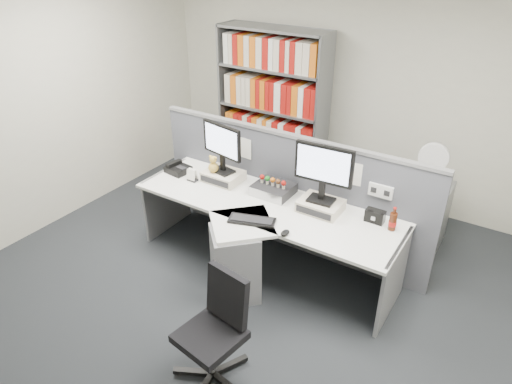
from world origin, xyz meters
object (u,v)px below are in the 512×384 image
Objects in this scene: speaker at (375,216)px; shelving_unit at (272,111)px; monitor_left at (222,144)px; desk_phone at (178,169)px; desk_calendar at (192,176)px; filing_cabinet at (421,217)px; monitor_right at (324,169)px; cola_bottle at (393,222)px; desk at (253,238)px; desktop_pc at (273,189)px; desk_fan at (433,160)px; office_chair at (217,327)px; mouse at (285,233)px; keyboard at (252,220)px.

speaker is 2.34m from shelving_unit.
desk_phone is (-0.52, -0.10, -0.37)m from monitor_left.
filing_cabinet is at bearing 29.84° from desk_calendar.
monitor_right is at bearing -46.50° from shelving_unit.
desk is at bearing -159.67° from cola_bottle.
desktop_pc is at bearing -179.91° from cola_bottle.
desk_phone is 0.53× the size of desk_fan.
office_chair is (0.39, -1.09, 0.01)m from desk.
desktop_pc is 1.60m from office_chair.
speaker is at bearing 5.10° from desk_phone.
monitor_left reaches higher than desk_fan.
shelving_unit is at bearing 90.92° from desk_calendar.
desk is 25.41× the size of mouse.
desk_phone is 2.60m from desk_fan.
cola_bottle reaches higher than keyboard.
desk_calendar is 0.27× the size of desk_fan.
desk reaches higher than filing_cabinet.
office_chair reaches higher than speaker.
desk_calendar is 2.40m from desk_fan.
filing_cabinet is (2.10, -0.45, -0.63)m from shelving_unit.
speaker is (2.10, 0.19, 0.02)m from desk_phone.
monitor_right is at bearing -176.49° from cola_bottle.
mouse is (-0.08, -0.52, -0.41)m from monitor_right.
keyboard is 1.26m from desk_phone.
desk is at bearing -13.97° from desk_phone.
monitor_left is at bearing 11.11° from desk_phone.
desk_phone is (-1.13, 0.28, 0.30)m from desk.
monitor_left is 1.90m from office_chair.
monitor_left is 3.03× the size of speaker.
monitor_left reaches higher than desk.
keyboard is at bearing -130.52° from monitor_right.
speaker is at bearing 164.98° from cola_bottle.
desk_phone is 0.13× the size of shelving_unit.
desktop_pc reaches higher than filing_cabinet.
speaker is at bearing 69.62° from office_chair.
desk_calendar is at bearing -150.16° from filing_cabinet.
shelving_unit is at bearing 121.28° from desktop_pc.
keyboard is 1.91m from desk_fan.
desk_fan is at bearing 49.38° from desk.
shelving_unit is (-1.87, 1.38, 0.20)m from speaker.
speaker reaches higher than desk.
keyboard is 2.02× the size of cola_bottle.
speaker is (0.48, 0.09, -0.37)m from monitor_right.
desk_fan is 0.56× the size of office_chair.
desk_calendar reaches higher than speaker.
cola_bottle is (2.02, 0.21, 0.03)m from desk_calendar.
monitor_left is at bearing 147.81° from desk.
desk_phone is (-1.10, -0.14, -0.01)m from desktop_pc.
desktop_pc is 0.18× the size of shelving_unit.
speaker is (1.01, 0.05, 0.01)m from desktop_pc.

